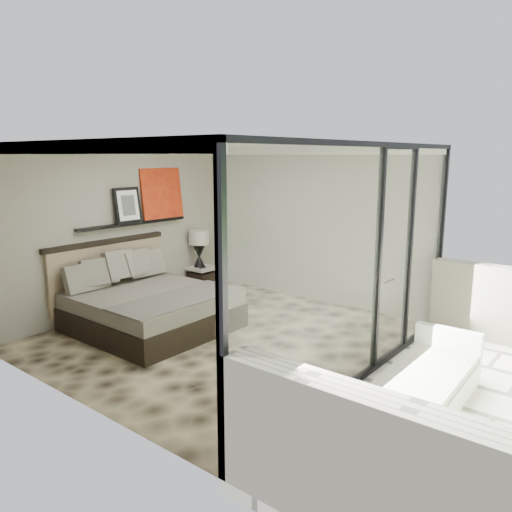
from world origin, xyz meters
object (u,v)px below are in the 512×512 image
Objects in this scene: table_lamp at (199,244)px; lounger at (428,381)px; nightstand at (202,281)px; bed at (147,305)px.

lounger is at bearing -16.08° from table_lamp.
lounger reaches higher than nightstand.
table_lamp is 0.45× the size of lounger.
nightstand is (-0.79, 1.98, -0.12)m from bed.
lounger is (4.25, 0.48, -0.17)m from bed.
table_lamp is at bearing -133.98° from nightstand.
nightstand is at bearing 161.27° from lounger.
nightstand is 0.66× the size of table_lamp.
bed is 1.40× the size of lounger.
bed is 4.28m from lounger.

